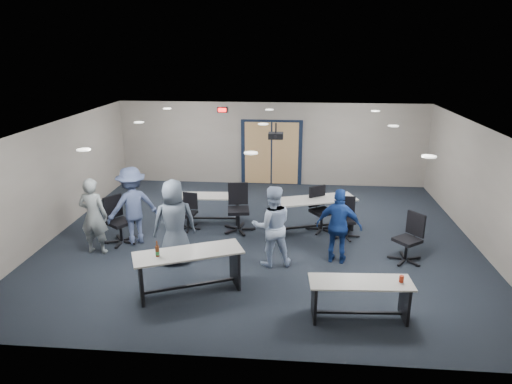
# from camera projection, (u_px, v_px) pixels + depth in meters

# --- Properties ---
(floor) EXTENTS (10.00, 10.00, 0.00)m
(floor) POSITION_uv_depth(u_px,v_px,m) (261.00, 237.00, 11.06)
(floor) COLOR black
(floor) RESTS_ON ground
(back_wall) EXTENTS (10.00, 0.04, 2.70)m
(back_wall) POSITION_uv_depth(u_px,v_px,m) (272.00, 144.00, 14.91)
(back_wall) COLOR gray
(back_wall) RESTS_ON floor
(front_wall) EXTENTS (10.00, 0.04, 2.70)m
(front_wall) POSITION_uv_depth(u_px,v_px,m) (237.00, 277.00, 6.38)
(front_wall) COLOR gray
(front_wall) RESTS_ON floor
(left_wall) EXTENTS (0.04, 9.00, 2.70)m
(left_wall) POSITION_uv_depth(u_px,v_px,m) (56.00, 179.00, 11.06)
(left_wall) COLOR gray
(left_wall) RESTS_ON floor
(right_wall) EXTENTS (0.04, 9.00, 2.70)m
(right_wall) POSITION_uv_depth(u_px,v_px,m) (483.00, 189.00, 10.24)
(right_wall) COLOR gray
(right_wall) RESTS_ON floor
(ceiling) EXTENTS (10.00, 9.00, 0.04)m
(ceiling) POSITION_uv_depth(u_px,v_px,m) (262.00, 126.00, 10.23)
(ceiling) COLOR white
(ceiling) RESTS_ON back_wall
(double_door) EXTENTS (2.00, 0.07, 2.20)m
(double_door) POSITION_uv_depth(u_px,v_px,m) (271.00, 153.00, 14.97)
(double_door) COLOR black
(double_door) RESTS_ON back_wall
(exit_sign) EXTENTS (0.32, 0.07, 0.18)m
(exit_sign) POSITION_uv_depth(u_px,v_px,m) (222.00, 110.00, 14.65)
(exit_sign) COLOR black
(exit_sign) RESTS_ON back_wall
(ceiling_projector) EXTENTS (0.35, 0.32, 0.37)m
(ceiling_projector) POSITION_uv_depth(u_px,v_px,m) (276.00, 136.00, 10.77)
(ceiling_projector) COLOR black
(ceiling_projector) RESTS_ON ceiling
(ceiling_can_lights) EXTENTS (6.24, 5.74, 0.02)m
(ceiling_can_lights) POSITION_uv_depth(u_px,v_px,m) (262.00, 126.00, 10.48)
(ceiling_can_lights) COLOR white
(ceiling_can_lights) RESTS_ON ceiling
(table_front_left) EXTENTS (2.10, 1.40, 1.11)m
(table_front_left) POSITION_uv_depth(u_px,v_px,m) (188.00, 264.00, 8.48)
(table_front_left) COLOR #AAA7A0
(table_front_left) RESTS_ON floor
(table_front_right) EXTENTS (1.75, 0.67, 0.81)m
(table_front_right) POSITION_uv_depth(u_px,v_px,m) (360.00, 293.00, 7.66)
(table_front_right) COLOR #AAA7A0
(table_front_right) RESTS_ON floor
(table_back_left) EXTENTS (1.83, 0.70, 0.73)m
(table_back_left) POSITION_uv_depth(u_px,v_px,m) (207.00, 204.00, 11.88)
(table_back_left) COLOR #AAA7A0
(table_back_left) RESTS_ON floor
(table_back_right) EXTENTS (2.16, 1.32, 0.83)m
(table_back_right) POSITION_uv_depth(u_px,v_px,m) (315.00, 209.00, 11.31)
(table_back_right) COLOR #AAA7A0
(table_back_right) RESTS_ON floor
(chair_back_a) EXTENTS (0.67, 0.67, 0.92)m
(chair_back_a) POSITION_uv_depth(u_px,v_px,m) (188.00, 212.00, 11.40)
(chair_back_a) COLOR black
(chair_back_a) RESTS_ON floor
(chair_back_b) EXTENTS (0.85, 0.85, 1.19)m
(chair_back_b) POSITION_uv_depth(u_px,v_px,m) (238.00, 209.00, 11.25)
(chair_back_b) COLOR black
(chair_back_b) RESTS_ON floor
(chair_back_c) EXTENTS (0.97, 0.97, 1.11)m
(chair_back_c) POSITION_uv_depth(u_px,v_px,m) (322.00, 210.00, 11.28)
(chair_back_c) COLOR black
(chair_back_c) RESTS_ON floor
(chair_back_d) EXTENTS (0.64, 0.64, 0.98)m
(chair_back_d) POSITION_uv_depth(u_px,v_px,m) (346.00, 218.00, 10.91)
(chair_back_d) COLOR black
(chair_back_d) RESTS_ON floor
(chair_loose_left) EXTENTS (0.98, 0.98, 1.12)m
(chair_loose_left) POSITION_uv_depth(u_px,v_px,m) (120.00, 221.00, 10.58)
(chair_loose_left) COLOR black
(chair_loose_left) RESTS_ON floor
(chair_loose_right) EXTENTS (0.94, 0.94, 1.07)m
(chair_loose_right) POSITION_uv_depth(u_px,v_px,m) (407.00, 238.00, 9.68)
(chair_loose_right) COLOR black
(chair_loose_right) RESTS_ON floor
(person_gray) EXTENTS (0.65, 0.45, 1.74)m
(person_gray) POSITION_uv_depth(u_px,v_px,m) (93.00, 216.00, 10.00)
(person_gray) COLOR gray
(person_gray) RESTS_ON floor
(person_plaid) EXTENTS (1.04, 0.86, 1.83)m
(person_plaid) POSITION_uv_depth(u_px,v_px,m) (174.00, 222.00, 9.53)
(person_plaid) COLOR #515E6F
(person_plaid) RESTS_ON floor
(person_lightblue) EXTENTS (0.96, 0.81, 1.74)m
(person_lightblue) POSITION_uv_depth(u_px,v_px,m) (272.00, 226.00, 9.45)
(person_lightblue) COLOR #B3CAED
(person_lightblue) RESTS_ON floor
(person_navy) EXTENTS (1.03, 0.61, 1.63)m
(person_navy) POSITION_uv_depth(u_px,v_px,m) (339.00, 226.00, 9.58)
(person_navy) COLOR navy
(person_navy) RESTS_ON floor
(person_back) EXTENTS (1.35, 1.26, 1.83)m
(person_back) POSITION_uv_depth(u_px,v_px,m) (132.00, 206.00, 10.49)
(person_back) COLOR #44527A
(person_back) RESTS_ON floor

